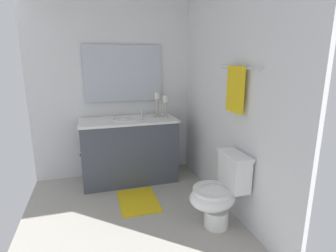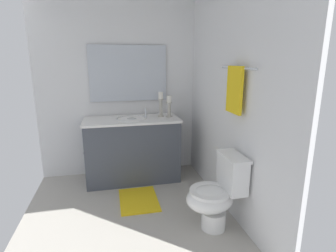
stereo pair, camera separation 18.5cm
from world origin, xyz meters
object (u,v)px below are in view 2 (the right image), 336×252
at_px(vanity_cabinet, 133,149).
at_px(towel_near_vanity, 234,90).
at_px(bath_mat, 139,200).
at_px(candle_holder_short, 161,104).
at_px(towel_bar, 238,68).
at_px(mirror, 128,73).
at_px(candle_holder_tall, 169,106).
at_px(sink_basin, 132,121).
at_px(toilet, 216,194).

height_order(vanity_cabinet, towel_near_vanity, towel_near_vanity).
bearing_deg(bath_mat, candle_holder_short, 148.78).
bearing_deg(towel_bar, towel_near_vanity, -90.00).
bearing_deg(vanity_cabinet, mirror, 179.99).
bearing_deg(vanity_cabinet, towel_bar, 37.99).
xyz_separation_m(mirror, candle_holder_short, (0.23, 0.41, -0.40)).
bearing_deg(vanity_cabinet, bath_mat, 0.00).
xyz_separation_m(vanity_cabinet, bath_mat, (0.62, 0.00, -0.42)).
xyz_separation_m(vanity_cabinet, candle_holder_tall, (-0.01, 0.51, 0.58)).
bearing_deg(vanity_cabinet, towel_near_vanity, 37.43).
bearing_deg(towel_bar, candle_holder_tall, -161.55).
height_order(sink_basin, toilet, sink_basin).
xyz_separation_m(sink_basin, candle_holder_short, (-0.05, 0.41, 0.22)).
bearing_deg(towel_near_vanity, sink_basin, -142.60).
bearing_deg(sink_basin, vanity_cabinet, -90.00).
distance_m(mirror, bath_mat, 1.69).
relative_size(candle_holder_short, towel_bar, 0.51).
bearing_deg(candle_holder_short, vanity_cabinet, -83.25).
bearing_deg(candle_holder_tall, mirror, -118.07).
xyz_separation_m(sink_basin, towel_near_vanity, (1.15, 0.88, 0.52)).
distance_m(candle_holder_tall, candle_holder_short, 0.12).
height_order(vanity_cabinet, candle_holder_short, candle_holder_short).
distance_m(vanity_cabinet, candle_holder_short, 0.74).
bearing_deg(toilet, towel_near_vanity, 127.93).
xyz_separation_m(mirror, towel_bar, (1.43, 0.90, 0.11)).
height_order(vanity_cabinet, toilet, vanity_cabinet).
xyz_separation_m(candle_holder_short, bath_mat, (0.67, -0.41, -1.03)).
xyz_separation_m(candle_holder_tall, toilet, (1.32, 0.16, -0.65)).
relative_size(sink_basin, bath_mat, 0.67).
xyz_separation_m(sink_basin, bath_mat, (0.62, -0.00, -0.81)).
xyz_separation_m(toilet, bath_mat, (-0.69, -0.68, -0.36)).
relative_size(sink_basin, towel_bar, 0.61).
relative_size(candle_holder_tall, towel_bar, 0.44).
bearing_deg(vanity_cabinet, candle_holder_short, 96.75).
relative_size(vanity_cabinet, sink_basin, 3.15).
xyz_separation_m(mirror, toilet, (1.59, 0.68, -1.07)).
bearing_deg(candle_holder_short, towel_near_vanity, 21.57).
relative_size(mirror, toilet, 1.41).
bearing_deg(candle_holder_tall, vanity_cabinet, -89.36).
bearing_deg(towel_near_vanity, mirror, -148.37).
xyz_separation_m(vanity_cabinet, sink_basin, (0.00, 0.00, 0.39)).
relative_size(toilet, towel_bar, 1.13).
height_order(candle_holder_short, bath_mat, candle_holder_short).
xyz_separation_m(vanity_cabinet, toilet, (1.31, 0.68, -0.07)).
bearing_deg(mirror, sink_basin, 0.20).
distance_m(vanity_cabinet, towel_bar, 1.84).
relative_size(sink_basin, towel_near_vanity, 0.90).
height_order(candle_holder_tall, towel_near_vanity, towel_near_vanity).
relative_size(sink_basin, candle_holder_tall, 1.39).
relative_size(mirror, towel_near_vanity, 2.38).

